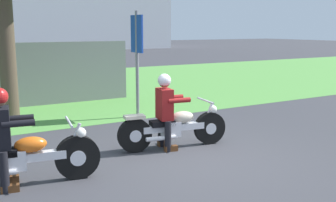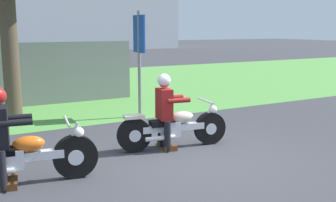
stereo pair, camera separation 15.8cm
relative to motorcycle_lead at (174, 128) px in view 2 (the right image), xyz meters
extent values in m
plane|color=#38383D|center=(-0.18, -0.75, -0.38)|extent=(120.00, 120.00, 0.00)
cube|color=#549342|center=(-0.18, 8.41, -0.38)|extent=(60.00, 12.00, 0.01)
cylinder|color=black|center=(0.73, -0.12, -0.07)|extent=(0.63, 0.22, 0.62)
cylinder|color=silver|center=(0.73, -0.12, -0.07)|extent=(0.24, 0.17, 0.22)
cylinder|color=black|center=(-0.74, 0.12, -0.07)|extent=(0.63, 0.22, 0.62)
cylinder|color=silver|center=(-0.74, 0.12, -0.07)|extent=(0.24, 0.17, 0.22)
cube|color=silver|center=(-0.01, 0.00, 0.01)|extent=(1.20, 0.33, 0.12)
cube|color=silver|center=(-0.06, 0.01, -0.01)|extent=(0.35, 0.29, 0.28)
ellipsoid|color=beige|center=(0.17, -0.03, 0.19)|extent=(0.47, 0.31, 0.22)
cube|color=black|center=(-0.22, 0.04, 0.11)|extent=(0.47, 0.31, 0.10)
cube|color=beige|center=(-0.74, 0.12, 0.26)|extent=(0.39, 0.26, 0.06)
cylinder|color=silver|center=(0.68, -0.11, 0.18)|extent=(0.26, 0.09, 0.53)
cylinder|color=silver|center=(0.63, -0.10, 0.47)|extent=(0.14, 0.66, 0.04)
sphere|color=white|center=(0.79, -0.13, 0.29)|extent=(0.16, 0.16, 0.16)
cylinder|color=silver|center=(-0.33, -0.09, -0.13)|extent=(0.56, 0.17, 0.08)
cylinder|color=black|center=(-0.15, 0.21, -0.10)|extent=(0.12, 0.12, 0.56)
cube|color=#593319|center=(-0.10, 0.20, -0.33)|extent=(0.25, 0.14, 0.10)
cylinder|color=black|center=(-0.21, -0.14, -0.10)|extent=(0.12, 0.12, 0.56)
cube|color=#593319|center=(-0.15, -0.15, -0.33)|extent=(0.25, 0.14, 0.10)
cube|color=maroon|center=(-0.18, 0.03, 0.46)|extent=(0.28, 0.41, 0.56)
cylinder|color=maroon|center=(0.06, 0.16, 0.54)|extent=(0.43, 0.16, 0.09)
cylinder|color=maroon|center=(0.01, -0.17, 0.54)|extent=(0.43, 0.16, 0.09)
sphere|color=#996B4C|center=(-0.18, 0.03, 0.86)|extent=(0.20, 0.20, 0.20)
sphere|color=silver|center=(-0.18, 0.03, 0.89)|extent=(0.24, 0.24, 0.24)
cylinder|color=black|center=(-2.01, -0.60, -0.06)|extent=(0.66, 0.22, 0.65)
cylinder|color=silver|center=(-2.01, -0.60, -0.06)|extent=(0.25, 0.18, 0.23)
cube|color=silver|center=(-2.82, -0.47, 0.02)|extent=(1.31, 0.35, 0.12)
cube|color=silver|center=(-2.87, -0.46, 0.00)|extent=(0.35, 0.29, 0.28)
ellipsoid|color=orange|center=(-2.64, -0.50, 0.20)|extent=(0.47, 0.31, 0.22)
cylinder|color=silver|center=(-2.06, -0.59, 0.19)|extent=(0.26, 0.09, 0.53)
cylinder|color=silver|center=(-2.11, -0.59, 0.48)|extent=(0.14, 0.66, 0.04)
sphere|color=white|center=(-1.95, -0.61, 0.30)|extent=(0.16, 0.16, 0.16)
cylinder|color=black|center=(-2.97, -0.26, -0.09)|extent=(0.12, 0.12, 0.58)
cube|color=#593319|center=(-2.91, -0.27, -0.33)|extent=(0.25, 0.14, 0.10)
cylinder|color=black|center=(-3.02, -0.62, -0.09)|extent=(0.12, 0.12, 0.58)
cube|color=#593319|center=(-2.97, -0.63, -0.33)|extent=(0.25, 0.14, 0.10)
cube|color=black|center=(-3.00, -0.44, 0.47)|extent=(0.28, 0.41, 0.56)
cylinder|color=black|center=(-2.75, -0.31, 0.55)|extent=(0.43, 0.16, 0.09)
cylinder|color=black|center=(-2.81, -0.64, 0.55)|extent=(0.43, 0.16, 0.09)
cylinder|color=brown|center=(-2.25, 3.64, 1.21)|extent=(0.38, 0.38, 3.18)
cylinder|color=gray|center=(0.59, 2.71, 0.92)|extent=(0.08, 0.08, 2.60)
cube|color=#1E47B2|center=(0.59, 2.71, 1.67)|extent=(0.04, 0.60, 0.90)
cube|color=slate|center=(-1.98, 5.48, 0.52)|extent=(7.00, 0.06, 1.80)
camera|label=1|loc=(-3.69, -6.09, 1.80)|focal=42.65mm
camera|label=2|loc=(-3.55, -6.17, 1.80)|focal=42.65mm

